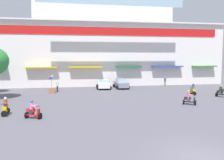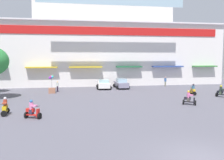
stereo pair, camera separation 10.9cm
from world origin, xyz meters
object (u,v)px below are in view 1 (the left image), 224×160
parked_car_1 (121,83)px  pedestrian_0 (57,86)px  parked_car_0 (104,84)px  scooter_rider_1 (221,92)px  pedestrian_1 (165,81)px  scooter_rider_6 (189,99)px  scooter_rider_4 (5,108)px  scooter_rider_7 (33,111)px  balloon_vendor_cart (52,86)px  scooter_rider_9 (193,90)px

parked_car_1 → pedestrian_0: size_ratio=2.76×
parked_car_0 → scooter_rider_1: (13.36, -10.52, -0.14)m
scooter_rider_1 → pedestrian_1: size_ratio=0.91×
parked_car_0 → parked_car_1: 2.86m
parked_car_1 → scooter_rider_6: bearing=-74.1°
scooter_rider_4 → parked_car_0: bearing=55.7°
scooter_rider_1 → pedestrian_1: pedestrian_1 is taller
pedestrian_1 → pedestrian_0: bearing=-169.0°
scooter_rider_7 → balloon_vendor_cart: 13.99m
scooter_rider_7 → pedestrian_0: pedestrian_0 is taller
parked_car_1 → scooter_rider_4: bearing=-130.4°
pedestrian_1 → balloon_vendor_cart: balloon_vendor_cart is taller
pedestrian_0 → pedestrian_1: bearing=11.0°
parked_car_1 → scooter_rider_6: (4.16, -14.57, -0.16)m
pedestrian_0 → parked_car_1: bearing=13.6°
parked_car_1 → scooter_rider_4: 21.00m
pedestrian_1 → parked_car_1: bearing=-172.2°
scooter_rider_6 → pedestrian_0: pedestrian_0 is taller
parked_car_0 → pedestrian_0: pedestrian_0 is taller
scooter_rider_6 → balloon_vendor_cart: 18.31m
scooter_rider_6 → scooter_rider_7: (-15.28, -3.12, 0.02)m
scooter_rider_6 → scooter_rider_7: bearing=-168.4°
parked_car_0 → scooter_rider_1: size_ratio=2.68×
pedestrian_1 → scooter_rider_4: bearing=-141.6°
scooter_rider_1 → parked_car_0: bearing=141.8°
scooter_rider_4 → scooter_rider_7: size_ratio=1.00×
parked_car_0 → parked_car_1: parked_car_1 is taller
scooter_rider_9 → balloon_vendor_cart: bearing=166.1°
pedestrian_1 → balloon_vendor_cart: 19.12m
scooter_rider_1 → pedestrian_0: bearing=157.8°
parked_car_0 → pedestrian_1: 10.85m
scooter_rider_6 → scooter_rider_9: 7.32m
scooter_rider_1 → balloon_vendor_cart: bearing=161.7°
pedestrian_0 → scooter_rider_6: bearing=-40.9°
scooter_rider_1 → balloon_vendor_cart: 22.22m
parked_car_0 → pedestrian_1: bearing=6.7°
pedestrian_0 → scooter_rider_7: bearing=-94.6°
scooter_rider_1 → scooter_rider_7: 22.72m
scooter_rider_1 → scooter_rider_7: bearing=-162.1°
scooter_rider_1 → pedestrian_0: (-20.40, 8.32, 0.27)m
scooter_rider_9 → scooter_rider_6: bearing=-121.3°
parked_car_1 → pedestrian_0: 10.17m
pedestrian_0 → scooter_rider_4: bearing=-105.3°
parked_car_0 → pedestrian_0: size_ratio=2.58×
scooter_rider_9 → pedestrian_1: pedestrian_1 is taller
parked_car_1 → pedestrian_1: (7.92, 1.08, 0.15)m
scooter_rider_6 → pedestrian_1: (3.76, 15.65, 0.32)m
scooter_rider_7 → pedestrian_1: bearing=44.6°
scooter_rider_4 → pedestrian_0: (3.73, 13.60, 0.24)m
pedestrian_1 → scooter_rider_9: bearing=-89.8°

